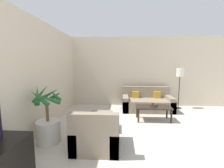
{
  "coord_description": "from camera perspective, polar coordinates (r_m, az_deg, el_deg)",
  "views": [
    {
      "loc": [
        -1.24,
        0.27,
        1.65
      ],
      "look_at": [
        -1.52,
        5.15,
        1.0
      ],
      "focal_mm": 24.0,
      "sensor_mm": 36.0,
      "label": 1
    }
  ],
  "objects": [
    {
      "name": "wall_back",
      "position": [
        6.1,
        15.09,
        4.49
      ],
      "size": [
        7.9,
        0.06,
        2.7
      ],
      "color": "beige",
      "rests_on": "ground_plane"
    },
    {
      "name": "wall_left",
      "position": [
        3.45,
        -30.92,
        1.51
      ],
      "size": [
        0.06,
        7.81,
        2.7
      ],
      "color": "beige",
      "rests_on": "ground_plane"
    },
    {
      "name": "potted_palm",
      "position": [
        3.53,
        -23.19,
        -13.7
      ],
      "size": [
        0.63,
        0.69,
        1.23
      ],
      "color": "beige",
      "rests_on": "ground_plane"
    },
    {
      "name": "sofa_loveseat",
      "position": [
        5.59,
        13.17,
        -6.93
      ],
      "size": [
        1.76,
        0.87,
        0.82
      ],
      "color": "gray",
      "rests_on": "ground_plane"
    },
    {
      "name": "floor_lamp",
      "position": [
        6.02,
        24.47,
        3.04
      ],
      "size": [
        0.26,
        0.26,
        1.52
      ],
      "color": "#2D2823",
      "rests_on": "ground_plane"
    },
    {
      "name": "coffee_table",
      "position": [
        4.62,
        15.52,
        -8.95
      ],
      "size": [
        1.0,
        0.5,
        0.42
      ],
      "color": "black",
      "rests_on": "ground_plane"
    },
    {
      "name": "fruit_bowl",
      "position": [
        4.63,
        15.55,
        -7.78
      ],
      "size": [
        0.23,
        0.23,
        0.06
      ],
      "color": "#42382D",
      "rests_on": "coffee_table"
    },
    {
      "name": "apple_red",
      "position": [
        4.58,
        15.1,
        -7.11
      ],
      "size": [
        0.07,
        0.07,
        0.07
      ],
      "color": "red",
      "rests_on": "fruit_bowl"
    },
    {
      "name": "apple_green",
      "position": [
        4.61,
        16.4,
        -7.06
      ],
      "size": [
        0.07,
        0.07,
        0.07
      ],
      "color": "olive",
      "rests_on": "fruit_bowl"
    },
    {
      "name": "orange_fruit",
      "position": [
        4.64,
        15.51,
        -6.87
      ],
      "size": [
        0.08,
        0.08,
        0.08
      ],
      "color": "orange",
      "rests_on": "fruit_bowl"
    },
    {
      "name": "armchair",
      "position": [
        3.12,
        -5.93,
        -18.63
      ],
      "size": [
        0.89,
        0.84,
        0.81
      ],
      "color": "gray",
      "rests_on": "ground_plane"
    },
    {
      "name": "ottoman",
      "position": [
        3.93,
        -4.15,
        -13.95
      ],
      "size": [
        0.57,
        0.53,
        0.42
      ],
      "color": "gray",
      "rests_on": "ground_plane"
    }
  ]
}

